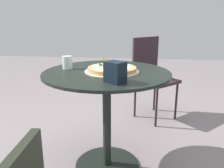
{
  "coord_description": "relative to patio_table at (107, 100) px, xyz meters",
  "views": [
    {
      "loc": [
        -1.55,
        -0.22,
        1.11
      ],
      "look_at": [
        0.01,
        -0.04,
        0.66
      ],
      "focal_mm": 37.26,
      "sensor_mm": 36.0,
      "label": 1
    }
  ],
  "objects": [
    {
      "name": "drinking_cup",
      "position": [
        0.06,
        0.3,
        0.25
      ],
      "size": [
        0.07,
        0.07,
        0.09
      ],
      "primitive_type": "cylinder",
      "color": "silver",
      "rests_on": "patio_table"
    },
    {
      "name": "patio_table",
      "position": [
        0.0,
        0.0,
        0.0
      ],
      "size": [
        0.88,
        0.88,
        0.75
      ],
      "color": "black",
      "rests_on": "ground"
    },
    {
      "name": "ground_plane",
      "position": [
        0.0,
        0.0,
        -0.55
      ],
      "size": [
        10.0,
        10.0,
        0.0
      ],
      "primitive_type": "plane",
      "color": "gray"
    },
    {
      "name": "napkin_dispenser",
      "position": [
        -0.27,
        -0.09,
        0.27
      ],
      "size": [
        0.13,
        0.14,
        0.12
      ],
      "primitive_type": "cube",
      "rotation": [
        0.0,
        0.0,
        4.09
      ],
      "color": "black",
      "rests_on": "patio_table"
    },
    {
      "name": "pizza_server",
      "position": [
        0.06,
        -0.02,
        0.26
      ],
      "size": [
        0.2,
        0.16,
        0.02
      ],
      "color": "silver",
      "rests_on": "pizza_on_tray"
    },
    {
      "name": "pizza_on_tray",
      "position": [
        0.01,
        -0.04,
        0.22
      ],
      "size": [
        0.38,
        0.38,
        0.05
      ],
      "color": "silver",
      "rests_on": "patio_table"
    },
    {
      "name": "patio_chair_corner",
      "position": [
        1.02,
        -0.36,
        -0.03
      ],
      "size": [
        0.54,
        0.54,
        0.9
      ],
      "color": "#2D1D23",
      "rests_on": "ground"
    }
  ]
}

